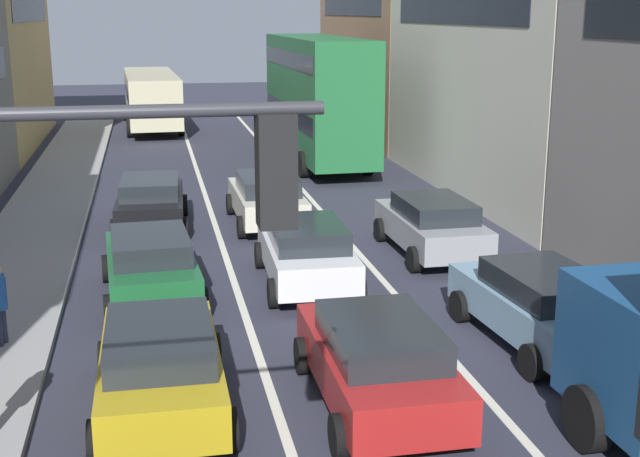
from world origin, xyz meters
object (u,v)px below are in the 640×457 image
object	(u,v)px
traffic_light_pole	(17,335)
bus_far_queue_secondary	(151,95)
hatchback_centre_lane_third	(307,251)
sedan_left_lane_fourth	(151,201)
wagon_left_lane_second	(160,364)
bus_mid_queue_primary	(318,93)
coupe_centre_lane_fourth	(267,198)
sedan_centre_lane_second	(378,360)
wagon_right_lane_far	(432,224)
sedan_right_lane_behind_truck	(541,304)
sedan_left_lane_third	(151,264)

from	to	relation	value
traffic_light_pole	bus_far_queue_secondary	bearing A→B (deg)	88.33
hatchback_centre_lane_third	sedan_left_lane_fourth	size ratio (longest dim) A/B	1.00
wagon_left_lane_second	bus_mid_queue_primary	world-z (taller)	bus_mid_queue_primary
hatchback_centre_lane_third	coupe_centre_lane_fourth	xyz separation A→B (m)	(-0.10, 5.81, 0.00)
sedan_centre_lane_second	wagon_left_lane_second	world-z (taller)	same
hatchback_centre_lane_third	wagon_right_lane_far	size ratio (longest dim) A/B	1.01
hatchback_centre_lane_third	sedan_centre_lane_second	bearing A→B (deg)	-178.48
bus_mid_queue_primary	coupe_centre_lane_fourth	bearing A→B (deg)	159.70
coupe_centre_lane_fourth	sedan_right_lane_behind_truck	world-z (taller)	same
sedan_left_lane_fourth	bus_mid_queue_primary	bearing A→B (deg)	-32.16
coupe_centre_lane_fourth	bus_far_queue_secondary	size ratio (longest dim) A/B	0.41
sedan_left_lane_fourth	traffic_light_pole	bearing A→B (deg)	179.44
coupe_centre_lane_fourth	traffic_light_pole	bearing A→B (deg)	166.12
hatchback_centre_lane_third	coupe_centre_lane_fourth	distance (m)	5.82
sedan_left_lane_third	bus_mid_queue_primary	distance (m)	17.79
hatchback_centre_lane_third	bus_far_queue_secondary	distance (m)	28.11
wagon_left_lane_second	sedan_left_lane_third	world-z (taller)	same
wagon_right_lane_far	bus_mid_queue_primary	world-z (taller)	bus_mid_queue_primary
wagon_right_lane_far	traffic_light_pole	bearing A→B (deg)	149.85
sedan_left_lane_third	wagon_right_lane_far	world-z (taller)	same
traffic_light_pole	sedan_left_lane_fourth	size ratio (longest dim) A/B	1.26
wagon_left_lane_second	bus_mid_queue_primary	bearing A→B (deg)	-17.12
bus_mid_queue_primary	traffic_light_pole	bearing A→B (deg)	163.36
sedan_right_lane_behind_truck	wagon_right_lane_far	distance (m)	6.25
sedan_left_lane_third	sedan_right_lane_behind_truck	size ratio (longest dim) A/B	1.00
sedan_left_lane_fourth	coupe_centre_lane_fourth	bearing A→B (deg)	-91.49
sedan_left_lane_fourth	sedan_right_lane_behind_truck	xyz separation A→B (m)	(7.04, -10.42, 0.00)
sedan_centre_lane_second	sedan_left_lane_third	xyz separation A→B (m)	(-3.43, 6.00, 0.00)
sedan_left_lane_fourth	sedan_right_lane_behind_truck	bearing A→B (deg)	-143.54
coupe_centre_lane_fourth	wagon_right_lane_far	world-z (taller)	same
hatchback_centre_lane_third	bus_far_queue_secondary	world-z (taller)	bus_far_queue_secondary
wagon_right_lane_far	bus_mid_queue_primary	distance (m)	14.23
wagon_right_lane_far	sedan_right_lane_behind_truck	bearing A→B (deg)	179.55
sedan_left_lane_fourth	bus_mid_queue_primary	size ratio (longest dim) A/B	0.41
traffic_light_pole	sedan_right_lane_behind_truck	world-z (taller)	traffic_light_pole
sedan_left_lane_fourth	wagon_right_lane_far	distance (m)	8.16
sedan_left_lane_fourth	wagon_left_lane_second	bearing A→B (deg)	-177.33
sedan_left_lane_third	sedan_right_lane_behind_truck	world-z (taller)	same
sedan_centre_lane_second	sedan_right_lane_behind_truck	xyz separation A→B (m)	(3.66, 1.94, 0.00)
bus_mid_queue_primary	bus_far_queue_secondary	size ratio (longest dim) A/B	1.00
coupe_centre_lane_fourth	sedan_right_lane_behind_truck	xyz separation A→B (m)	(3.72, -10.19, 0.00)
wagon_left_lane_second	wagon_right_lane_far	distance (m)	10.38
bus_far_queue_secondary	sedan_left_lane_third	bearing A→B (deg)	177.15
sedan_left_lane_fourth	bus_far_queue_secondary	bearing A→B (deg)	1.78
sedan_right_lane_behind_truck	wagon_right_lane_far	xyz separation A→B (m)	(-0.03, 6.25, 0.00)
sedan_centre_lane_second	sedan_right_lane_behind_truck	distance (m)	4.14
bus_mid_queue_primary	wagon_left_lane_second	bearing A→B (deg)	161.51
coupe_centre_lane_fourth	sedan_left_lane_third	bearing A→B (deg)	150.65
hatchback_centre_lane_third	bus_mid_queue_primary	distance (m)	16.44
wagon_left_lane_second	traffic_light_pole	bearing A→B (deg)	171.28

